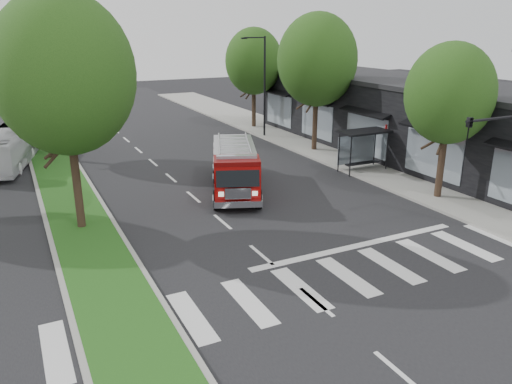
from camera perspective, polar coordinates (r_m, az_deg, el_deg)
ground at (r=20.05m, az=0.61°, el=-7.22°), size 140.00×140.00×0.00m
sidewalk_right at (r=34.43m, az=11.65°, el=3.51°), size 5.00×80.00×0.15m
median at (r=35.23m, az=-22.01°, el=2.88°), size 3.00×50.00×0.15m
storefront_row at (r=36.84m, az=17.49°, el=7.87°), size 8.00×30.00×5.00m
bus_shelter at (r=31.78m, az=12.06°, el=5.91°), size 3.20×1.60×2.61m
tree_right_near at (r=26.98m, az=21.24°, el=10.42°), size 4.40×4.40×8.05m
tree_right_mid at (r=36.07m, az=7.02°, el=14.75°), size 5.60×5.60×9.72m
tree_right_far at (r=44.79m, az=-0.26°, el=14.71°), size 5.00×5.00×8.73m
tree_median_near at (r=22.29m, az=-21.09°, el=12.42°), size 5.80×5.80×10.16m
tree_median_far at (r=36.23m, az=-23.54°, el=13.43°), size 5.60×5.60×9.72m
streetlight_right_far at (r=40.83m, az=0.80°, el=12.44°), size 2.11×0.20×8.00m
fire_engine at (r=27.45m, az=-2.43°, el=2.76°), size 5.03×8.08×2.70m
city_bus at (r=36.19m, az=-26.36°, el=4.60°), size 4.14×9.22×2.50m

